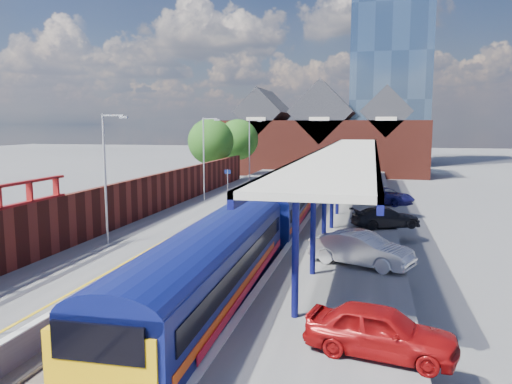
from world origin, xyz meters
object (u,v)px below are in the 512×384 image
Objects in this scene: train at (301,187)px; lamp_post_c at (205,154)px; platform_sign at (228,179)px; parked_car_blue at (385,196)px; parked_car_red at (380,331)px; lamp_post_d at (251,146)px; parked_car_dark at (386,217)px; lamp_post_b at (107,171)px; parked_car_silver at (361,249)px.

train is 9.42× the size of lamp_post_c.
platform_sign is 0.52× the size of parked_car_blue.
parked_car_red is 0.88× the size of parked_car_blue.
train is 26.38× the size of platform_sign.
train is at bearing 109.97° from parked_car_blue.
train is 9.42× the size of lamp_post_d.
lamp_post_d is 28.40m from parked_car_dark.
lamp_post_b reaches higher than parked_car_red.
lamp_post_d is 21.01m from parked_car_blue.
parked_car_blue is at bearing 10.09° from parked_car_red.
lamp_post_b is at bearing -90.00° from lamp_post_d.
parked_car_silver is (13.37, -33.19, -3.22)m from lamp_post_d.
platform_sign is 22.65m from parked_car_silver.
lamp_post_c is 22.01m from parked_car_silver.
lamp_post_d reaches higher than parked_car_dark.
parked_car_blue is at bearing -7.90° from train.
parked_car_blue is at bearing 18.08° from parked_car_silver.
lamp_post_b is at bearing 107.42° from parked_car_silver.
parked_car_silver is (12.01, -19.19, -0.92)m from platform_sign.
parked_car_red is (14.12, -10.22, -3.28)m from lamp_post_b.
lamp_post_b is at bearing 167.57° from parked_car_blue.
platform_sign is (1.36, -14.00, -2.30)m from lamp_post_d.
train is 29.33m from parked_car_red.
parked_car_dark is 0.91× the size of parked_car_blue.
lamp_post_b is (-7.86, -18.43, 2.87)m from train.
lamp_post_d is (0.00, 16.00, 0.00)m from lamp_post_c.
lamp_post_d reaches higher than parked_car_red.
parked_car_red is 27.70m from parked_car_blue.
train reaches higher than parked_car_silver.
parked_car_blue is at bearing -24.59° from parked_car_dark.
train is 12.54m from parked_car_dark.
lamp_post_d reaches higher than platform_sign.
parked_car_dark is (1.31, 9.11, -0.14)m from parked_car_silver.
platform_sign is 0.58× the size of parked_car_dark.
parked_car_silver is at bearing 147.98° from parked_car_dark.
lamp_post_c is 1.00× the size of lamp_post_d.
parked_car_dark is at bearing -28.83° from lamp_post_c.
parked_car_dark is at bearing 28.34° from lamp_post_b.
parked_car_silver is 9.20m from parked_car_dark.
parked_car_silver is at bearing -68.06° from lamp_post_d.
parked_car_red is at bearing -35.90° from lamp_post_b.
parked_car_silver reaches higher than parked_car_dark.
parked_car_dark is at bearing -152.89° from parked_car_blue.
parked_car_blue is (14.81, 1.47, -3.33)m from lamp_post_c.
parked_car_dark is at bearing 9.74° from parked_car_red.
parked_car_silver is (-0.75, 9.03, 0.06)m from parked_car_red.
lamp_post_c is 1.67× the size of parked_car_red.
lamp_post_d is (0.00, 32.00, 0.00)m from lamp_post_b.
platform_sign is 0.53× the size of parked_car_silver.
platform_sign is at bearing 55.74° from lamp_post_c.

